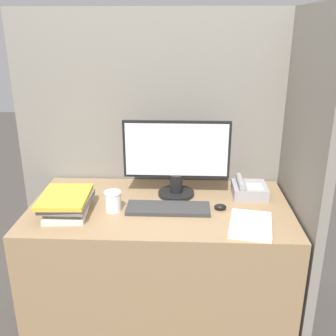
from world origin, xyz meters
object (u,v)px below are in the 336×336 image
(monitor, at_px, (176,159))
(mouse, at_px, (220,207))
(keyboard, at_px, (168,208))
(desk_telephone, at_px, (249,189))
(book_stack, at_px, (67,203))
(coffee_cup, at_px, (113,201))

(monitor, bearing_deg, mouse, -37.58)
(keyboard, xyz_separation_m, desk_telephone, (0.44, 0.21, 0.03))
(book_stack, relative_size, desk_telephone, 1.68)
(mouse, relative_size, desk_telephone, 0.34)
(monitor, height_order, book_stack, monitor)
(mouse, xyz_separation_m, coffee_cup, (-0.55, -0.03, 0.04))
(coffee_cup, distance_m, desk_telephone, 0.75)
(coffee_cup, relative_size, desk_telephone, 0.55)
(monitor, bearing_deg, keyboard, -100.42)
(keyboard, height_order, coffee_cup, coffee_cup)
(desk_telephone, bearing_deg, mouse, -131.85)
(keyboard, distance_m, desk_telephone, 0.48)
(keyboard, relative_size, book_stack, 1.35)
(monitor, relative_size, mouse, 9.10)
(keyboard, bearing_deg, book_stack, -173.57)
(coffee_cup, height_order, book_stack, same)
(mouse, height_order, desk_telephone, desk_telephone)
(monitor, distance_m, book_stack, 0.62)
(keyboard, xyz_separation_m, book_stack, (-0.50, -0.06, 0.04))
(mouse, bearing_deg, coffee_cup, -176.35)
(monitor, distance_m, keyboard, 0.28)
(keyboard, relative_size, desk_telephone, 2.26)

